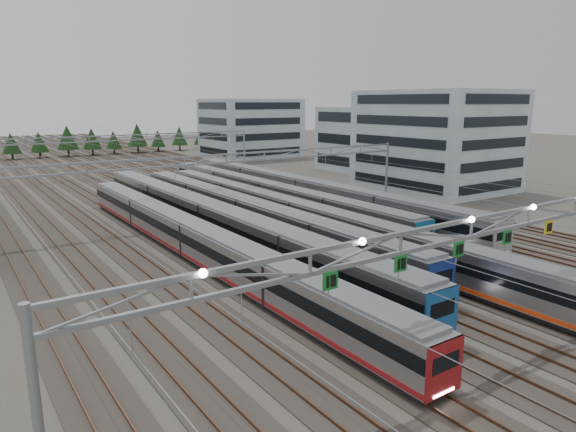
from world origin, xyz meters
TOP-DOWN VIEW (x-y plane):
  - ground at (0.00, 0.00)m, footprint 400.00×400.00m
  - track_bed at (0.00, 100.00)m, footprint 54.00×260.00m
  - train_a at (-11.25, 25.32)m, footprint 2.55×57.21m
  - train_b at (-6.75, 30.89)m, footprint 2.84×60.57m
  - train_c at (-2.25, 31.15)m, footprint 2.77×53.68m
  - train_d at (2.25, 27.54)m, footprint 2.61×63.99m
  - train_e at (6.75, 41.14)m, footprint 2.63×55.05m
  - train_f at (11.25, 38.96)m, footprint 2.94×60.88m
  - gantry_near at (-0.05, -0.12)m, footprint 56.36×0.61m
  - gantry_mid at (0.00, 40.00)m, footprint 56.36×0.36m
  - gantry_far at (0.00, 85.00)m, footprint 56.36×0.36m
  - depot_bldg_south at (38.49, 39.48)m, footprint 18.00×22.00m
  - depot_bldg_mid at (44.95, 63.67)m, footprint 14.00×16.00m
  - depot_bldg_north at (38.80, 100.51)m, footprint 22.00×18.00m
  - treeline at (-0.90, 128.08)m, footprint 93.80×5.60m

SIDE VIEW (x-z plane):
  - ground at x=0.00m, z-range 0.00..0.00m
  - track_bed at x=0.00m, z-range -1.22..4.20m
  - train_a at x=-11.25m, z-range 0.25..3.56m
  - train_d at x=2.25m, z-range 0.25..3.64m
  - train_e at x=6.75m, z-range 0.25..3.67m
  - train_c at x=-2.25m, z-range 0.25..3.86m
  - train_b at x=-6.75m, z-range 0.25..3.95m
  - train_f at x=11.25m, z-range 0.25..4.08m
  - treeline at x=-0.90m, z-range 0.72..7.74m
  - gantry_mid at x=0.00m, z-range 2.39..10.39m
  - gantry_far at x=0.00m, z-range 2.39..10.39m
  - depot_bldg_mid at x=44.95m, z-range 0.00..13.17m
  - gantry_near at x=-0.05m, z-range 3.05..11.13m
  - depot_bldg_north at x=38.80m, z-range 0.00..14.92m
  - depot_bldg_south at x=38.49m, z-range 0.00..16.02m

